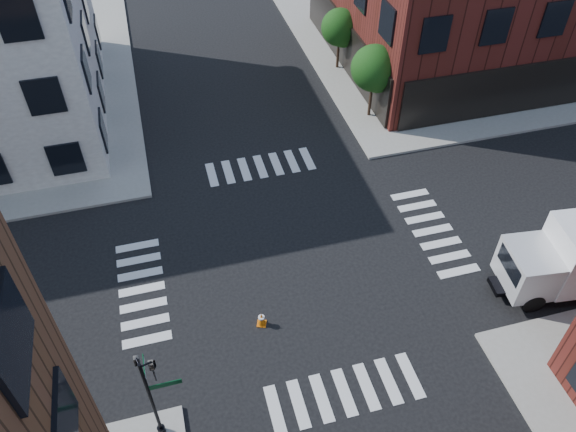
# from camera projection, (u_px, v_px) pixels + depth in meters

# --- Properties ---
(ground) EXTENTS (120.00, 120.00, 0.00)m
(ground) POSITION_uv_depth(u_px,v_px,m) (295.00, 258.00, 26.05)
(ground) COLOR black
(ground) RESTS_ON ground
(sidewalk_ne) EXTENTS (30.00, 30.00, 0.15)m
(sidewalk_ne) POSITION_uv_depth(u_px,v_px,m) (478.00, 15.00, 44.49)
(sidewalk_ne) COLOR gray
(sidewalk_ne) RESTS_ON ground
(tree_near) EXTENTS (2.69, 2.69, 4.49)m
(tree_near) POSITION_uv_depth(u_px,v_px,m) (375.00, 70.00, 32.18)
(tree_near) COLOR black
(tree_near) RESTS_ON ground
(tree_far) EXTENTS (2.43, 2.43, 4.07)m
(tree_far) POSITION_uv_depth(u_px,v_px,m) (341.00, 29.00, 36.54)
(tree_far) COLOR black
(tree_far) RESTS_ON ground
(signal_pole) EXTENTS (1.29, 1.24, 4.60)m
(signal_pole) POSITION_uv_depth(u_px,v_px,m) (151.00, 389.00, 18.17)
(signal_pole) COLOR black
(signal_pole) RESTS_ON ground
(traffic_cone) EXTENTS (0.49, 0.49, 0.70)m
(traffic_cone) POSITION_uv_depth(u_px,v_px,m) (261.00, 319.00, 23.19)
(traffic_cone) COLOR #D66309
(traffic_cone) RESTS_ON ground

